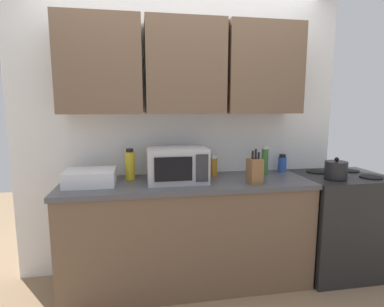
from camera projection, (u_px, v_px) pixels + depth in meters
wall_back_with_cabinets at (183, 99)px, 2.63m from camera, size 2.92×0.38×2.60m
counter_run at (188, 232)px, 2.57m from camera, size 2.05×0.63×0.90m
stove_range at (339, 222)px, 2.79m from camera, size 0.76×0.64×0.91m
kettle at (336, 170)px, 2.54m from camera, size 0.18×0.18×0.18m
microwave at (177, 164)px, 2.47m from camera, size 0.48×0.37×0.28m
dish_rack at (90, 177)px, 2.36m from camera, size 0.38×0.30×0.12m
knife_block at (255, 171)px, 2.40m from camera, size 0.11×0.13×0.28m
bottle_green_oil at (265, 161)px, 2.72m from camera, size 0.06×0.06×0.26m
bottle_blue_cleaner at (282, 164)px, 2.84m from camera, size 0.08×0.08×0.17m
bottle_yellow_mustard at (130, 165)px, 2.53m from camera, size 0.08×0.08×0.26m
bottle_amber_vinegar at (214, 166)px, 2.66m from camera, size 0.06×0.06×0.19m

